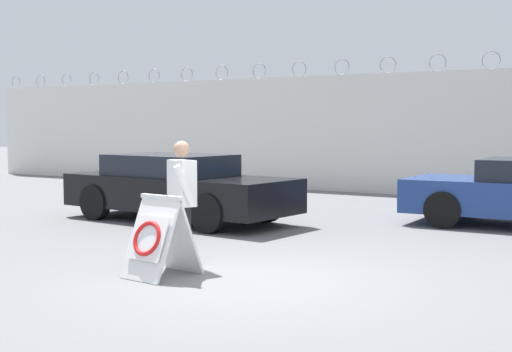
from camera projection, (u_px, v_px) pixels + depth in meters
name	position (u px, v px, depth m)	size (l,w,h in m)	color
ground_plane	(251.00, 282.00, 8.47)	(90.00, 90.00, 0.00)	slate
perimeter_wall	(489.00, 134.00, 17.79)	(36.00, 0.30, 3.70)	silver
barricade_sign	(159.00, 237.00, 8.73)	(0.74, 0.90, 1.01)	white
security_guard	(182.00, 197.00, 9.44)	(0.59, 0.53, 1.66)	black
parked_car_front_coupe	(177.00, 187.00, 13.79)	(4.84, 2.19, 1.29)	black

